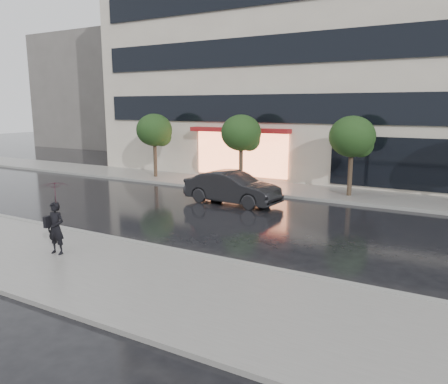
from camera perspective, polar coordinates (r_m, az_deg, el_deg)
The scene contains 12 objects.
ground at distance 14.58m, azimuth -5.55°, elevation -6.57°, with size 120.00×120.00×0.00m, color black.
sidewalk_near at distance 12.21m, azimuth -14.50°, elevation -10.16°, with size 60.00×4.50×0.12m, color slate.
sidewalk_far at distance 23.43m, azimuth 9.01°, elevation 0.26°, with size 60.00×3.50×0.12m, color slate.
curb_near at distance 13.79m, azimuth -7.96°, elevation -7.36°, with size 60.00×0.25×0.14m, color gray.
curb_far at distance 21.83m, azimuth 7.38°, elevation -0.46°, with size 60.00×0.25×0.14m, color gray.
office_building at distance 30.72m, azimuth 14.96°, elevation 19.34°, with size 30.00×12.76×18.00m.
bg_building_left at distance 51.92m, azimuth -14.72°, elevation 12.51°, with size 14.00×10.00×12.00m, color #59544F.
tree_far_west at distance 27.33m, azimuth -8.95°, elevation 7.85°, with size 2.20×2.20×3.99m.
tree_mid_west at distance 24.06m, azimuth 2.41°, elevation 7.55°, with size 2.20×2.20×3.99m.
tree_mid_east at distance 21.98m, azimuth 16.56°, elevation 6.76°, with size 2.20×2.20×3.99m.
parked_car at distance 20.06m, azimuth 1.09°, elevation 0.57°, with size 1.58×4.53×1.49m, color black.
pedestrian_with_umbrella at distance 13.62m, azimuth -21.20°, elevation -1.93°, with size 0.93×0.95×2.17m.
Camera 1 is at (8.05, -11.32, 4.42)m, focal length 35.00 mm.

